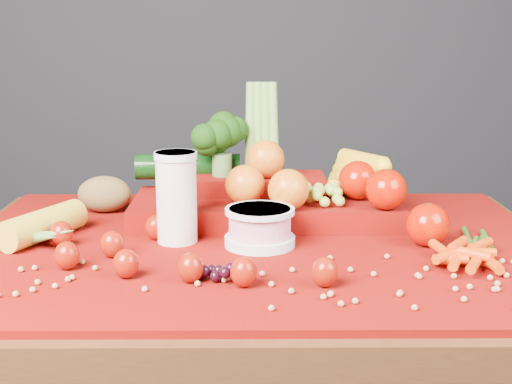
{
  "coord_description": "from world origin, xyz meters",
  "views": [
    {
      "loc": [
        -0.01,
        -1.21,
        1.14
      ],
      "look_at": [
        0.0,
        0.02,
        0.85
      ],
      "focal_mm": 50.0,
      "sensor_mm": 36.0,
      "label": 1
    }
  ],
  "objects_px": {
    "milk_glass": "(176,194)",
    "yogurt_bowl": "(260,226)",
    "produce_mound": "(278,191)",
    "table": "(256,299)"
  },
  "relations": [
    {
      "from": "milk_glass",
      "to": "yogurt_bowl",
      "type": "bearing_deg",
      "value": -9.73
    },
    {
      "from": "milk_glass",
      "to": "produce_mound",
      "type": "height_order",
      "value": "produce_mound"
    },
    {
      "from": "table",
      "to": "produce_mound",
      "type": "height_order",
      "value": "produce_mound"
    },
    {
      "from": "table",
      "to": "yogurt_bowl",
      "type": "bearing_deg",
      "value": -69.27
    },
    {
      "from": "table",
      "to": "yogurt_bowl",
      "type": "relative_size",
      "value": 8.86
    },
    {
      "from": "milk_glass",
      "to": "produce_mound",
      "type": "bearing_deg",
      "value": 38.25
    },
    {
      "from": "table",
      "to": "milk_glass",
      "type": "distance_m",
      "value": 0.24
    },
    {
      "from": "yogurt_bowl",
      "to": "table",
      "type": "bearing_deg",
      "value": 110.73
    },
    {
      "from": "yogurt_bowl",
      "to": "produce_mound",
      "type": "xyz_separation_m",
      "value": [
        0.04,
        0.17,
        0.02
      ]
    },
    {
      "from": "yogurt_bowl",
      "to": "produce_mound",
      "type": "height_order",
      "value": "produce_mound"
    }
  ]
}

